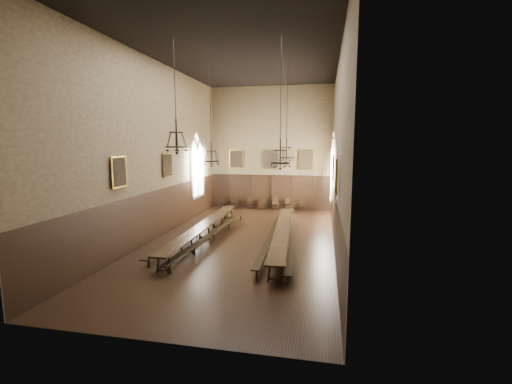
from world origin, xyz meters
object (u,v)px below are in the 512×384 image
(chair_6, at_px, (302,207))
(chair_0, at_px, (225,204))
(bench_left_inner, at_px, (214,235))
(bench_right_outer, at_px, (293,239))
(chair_4, at_px, (275,206))
(chair_3, at_px, (262,206))
(chair_5, at_px, (288,206))
(bench_left_outer, at_px, (197,232))
(chandelier_back_left, at_px, (211,155))
(chandelier_back_right, at_px, (286,152))
(bench_right_inner, at_px, (273,236))
(chandelier_front_right, at_px, (280,154))
(chandelier_front_left, at_px, (177,140))
(table_left, at_px, (205,232))
(chair_2, at_px, (250,205))
(table_right, at_px, (283,237))
(chair_1, at_px, (236,205))

(chair_6, bearing_deg, chair_0, 174.03)
(bench_left_inner, bearing_deg, bench_right_outer, 0.16)
(chair_0, relative_size, chair_4, 0.90)
(chair_3, distance_m, chair_5, 1.95)
(bench_left_outer, relative_size, chandelier_back_left, 1.88)
(chair_5, xyz_separation_m, chandelier_back_right, (0.54, -6.42, 4.16))
(chair_5, height_order, chair_6, chair_5)
(chandelier_back_left, bearing_deg, chandelier_back_right, -0.74)
(bench_right_inner, relative_size, chair_0, 11.98)
(bench_left_outer, bearing_deg, chair_0, 96.56)
(chandelier_back_left, height_order, chandelier_front_right, same)
(chair_3, relative_size, chandelier_front_left, 0.20)
(bench_left_inner, xyz_separation_m, chair_5, (2.82, 8.72, -0.02))
(chair_3, distance_m, chandelier_front_left, 12.41)
(table_left, distance_m, chair_2, 8.69)
(table_right, distance_m, chair_6, 8.68)
(bench_right_inner, relative_size, chair_3, 11.83)
(chandelier_front_right, bearing_deg, table_right, 93.48)
(table_right, xyz_separation_m, bench_left_inner, (-3.48, 0.03, -0.11))
(chair_1, distance_m, chair_6, 5.01)
(bench_left_outer, bearing_deg, bench_left_inner, -20.10)
(table_right, bearing_deg, chair_5, 94.33)
(bench_left_outer, relative_size, chair_1, 11.26)
(table_right, bearing_deg, chair_1, 118.06)
(table_left, xyz_separation_m, table_right, (4.01, -0.10, -0.01))
(table_right, height_order, chandelier_back_right, chandelier_back_right)
(chandelier_back_left, bearing_deg, bench_right_inner, -27.19)
(bench_right_outer, distance_m, chair_0, 10.57)
(table_right, xyz_separation_m, chair_5, (-0.66, 8.75, -0.13))
(table_left, relative_size, bench_left_outer, 1.05)
(table_right, height_order, bench_right_inner, table_right)
(chandelier_back_right, bearing_deg, chandelier_front_right, -86.78)
(chair_2, bearing_deg, bench_right_outer, -80.34)
(chair_3, relative_size, chandelier_back_left, 0.17)
(bench_left_inner, distance_m, chair_5, 9.16)
(chandelier_back_right, bearing_deg, chair_4, 103.00)
(bench_left_inner, relative_size, chandelier_back_left, 1.92)
(chair_3, bearing_deg, chandelier_front_left, -86.06)
(bench_left_outer, bearing_deg, chandelier_back_left, 84.57)
(bench_left_outer, bearing_deg, chair_6, 59.22)
(bench_left_outer, height_order, chandelier_front_left, chandelier_front_left)
(chair_3, distance_m, chandelier_back_left, 7.67)
(table_right, distance_m, chair_1, 9.83)
(chair_1, bearing_deg, chair_0, -178.72)
(table_left, height_order, chair_4, chair_4)
(table_left, bearing_deg, chair_6, 62.85)
(chair_6, bearing_deg, chair_5, 170.69)
(chair_0, relative_size, chandelier_front_right, 0.17)
(chair_3, bearing_deg, chair_0, -168.87)
(bench_right_inner, distance_m, chair_5, 8.31)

